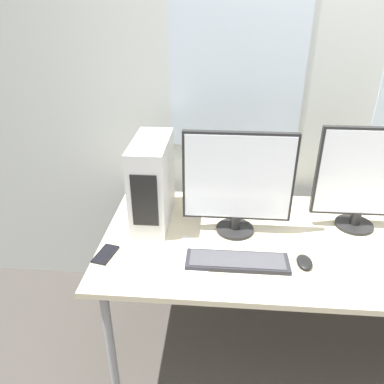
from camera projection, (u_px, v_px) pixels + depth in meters
The scene contains 9 objects.
wall_back at pixel (340, 84), 1.98m from camera, with size 8.00×0.07×2.70m.
desk at pixel (347, 249), 1.78m from camera, with size 2.33×0.88×0.74m.
pc_tower at pixel (152, 181), 1.85m from camera, with size 0.17×0.40×0.43m.
monitor_main at pixel (238, 182), 1.72m from camera, with size 0.51×0.18×0.51m.
monitor_right_near at pixel (365, 178), 1.76m from camera, with size 0.46×0.18×0.52m.
keyboard at pixel (237, 261), 1.62m from camera, with size 0.44×0.13×0.02m.
mouse at pixel (304, 262), 1.61m from camera, with size 0.07×0.10×0.02m.
cell_phone at pixel (105, 254), 1.67m from camera, with size 0.10×0.15×0.01m.
paper_sheet_left at pixel (190, 259), 1.65m from camera, with size 0.30×0.35×0.00m.
Camera 1 is at (-0.62, -1.07, 1.77)m, focal length 35.00 mm.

